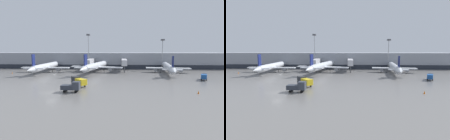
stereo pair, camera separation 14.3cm
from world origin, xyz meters
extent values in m
plane|color=slate|center=(0.00, 0.00, 0.00)|extent=(320.00, 320.00, 0.00)
cube|color=gray|center=(0.00, 62.00, 4.50)|extent=(160.00, 16.00, 9.00)
cube|color=#1E232D|center=(0.00, 53.95, 1.20)|extent=(156.80, 0.10, 2.40)
cube|color=#BCBCC1|center=(20.42, 46.17, 4.60)|extent=(2.60, 15.65, 2.80)
cylinder|color=#3F4247|center=(20.42, 38.95, 1.60)|extent=(0.44, 0.44, 3.20)
cube|color=#BCBCC1|center=(2.57, 46.17, 4.60)|extent=(2.60, 15.66, 2.80)
cylinder|color=#3F4247|center=(2.57, 38.94, 1.60)|extent=(0.44, 0.44, 3.20)
cylinder|color=silver|center=(41.35, 40.82, 2.76)|extent=(7.13, 31.58, 3.02)
cone|color=silver|center=(43.64, 58.06, 2.76)|extent=(3.28, 3.67, 2.87)
cone|color=silver|center=(38.99, 22.99, 2.76)|extent=(3.29, 4.85, 2.72)
cube|color=silver|center=(41.25, 40.04, 2.16)|extent=(20.85, 5.68, 0.44)
cube|color=silver|center=(39.45, 26.48, 3.07)|extent=(7.99, 2.69, 0.35)
cube|color=navy|center=(39.45, 26.48, 6.14)|extent=(0.71, 2.72, 4.93)
cylinder|color=slate|center=(35.52, 40.80, 1.25)|extent=(2.08, 3.48, 1.66)
cylinder|color=slate|center=(46.98, 39.28, 1.25)|extent=(2.08, 3.48, 1.66)
cylinder|color=#2D2D33|center=(42.69, 50.95, 0.70)|extent=(0.20, 0.20, 1.40)
cylinder|color=#2D2D33|center=(37.87, 39.70, 0.70)|extent=(0.20, 0.20, 1.40)
cylinder|color=#2D2D33|center=(44.42, 38.83, 0.70)|extent=(0.20, 0.20, 1.40)
cylinder|color=silver|center=(6.98, 40.62, 3.22)|extent=(9.23, 30.27, 3.08)
cone|color=silver|center=(10.44, 57.10, 3.22)|extent=(3.56, 3.92, 2.93)
cone|color=silver|center=(3.40, 23.53, 3.22)|extent=(3.67, 5.10, 2.77)
cube|color=silver|center=(6.82, 39.87, 2.60)|extent=(25.96, 8.38, 0.44)
cube|color=silver|center=(4.12, 26.98, 3.53)|extent=(9.98, 3.74, 0.35)
cube|color=navy|center=(4.12, 26.98, 6.69)|extent=(0.93, 2.84, 5.10)
cylinder|color=slate|center=(-0.26, 41.36, 1.67)|extent=(2.37, 3.73, 1.70)
cylinder|color=slate|center=(13.91, 38.39, 1.67)|extent=(2.37, 3.73, 1.70)
cylinder|color=#2D2D33|center=(9.00, 50.25, 0.92)|extent=(0.20, 0.20, 1.83)
cylinder|color=#2D2D33|center=(2.62, 39.98, 0.92)|extent=(0.20, 0.20, 1.83)
cylinder|color=#2D2D33|center=(10.72, 38.28, 0.92)|extent=(0.20, 0.20, 1.83)
cylinder|color=silver|center=(-17.88, 39.06, 2.88)|extent=(3.10, 26.00, 2.92)
cone|color=silver|center=(-17.78, 53.66, 2.88)|extent=(2.80, 3.23, 2.78)
cone|color=silver|center=(-17.99, 23.87, 2.88)|extent=(2.66, 4.40, 2.63)
cube|color=silver|center=(-17.89, 38.41, 2.29)|extent=(23.34, 2.65, 0.44)
cube|color=silver|center=(-17.96, 27.10, 3.17)|extent=(8.87, 1.45, 0.35)
cube|color=navy|center=(-17.96, 27.10, 6.47)|extent=(0.38, 2.24, 5.44)
cylinder|color=slate|center=(-24.42, 38.45, 1.41)|extent=(1.63, 2.75, 1.61)
cylinder|color=slate|center=(-11.36, 38.36, 1.41)|extent=(1.63, 2.75, 1.61)
cylinder|color=#2D2D33|center=(-17.82, 47.50, 0.78)|extent=(0.20, 0.20, 1.56)
cylinder|color=#2D2D33|center=(-21.62, 37.78, 0.78)|extent=(0.20, 0.20, 1.56)
cylinder|color=#2D2D33|center=(-14.16, 37.73, 0.78)|extent=(0.20, 0.20, 1.56)
cube|color=#2D333D|center=(4.30, 0.69, 1.31)|extent=(3.10, 2.15, 1.22)
cube|color=#333842|center=(6.76, 0.63, 1.77)|extent=(1.92, 2.01, 2.15)
cylinder|color=black|center=(6.86, 1.56, 0.35)|extent=(0.71, 0.27, 0.70)
cylinder|color=black|center=(6.81, -0.31, 0.35)|extent=(0.71, 0.27, 0.70)
cylinder|color=black|center=(3.79, 1.63, 0.35)|extent=(0.71, 0.27, 0.70)
cylinder|color=black|center=(3.74, -0.23, 0.35)|extent=(0.71, 0.27, 0.70)
cube|color=#19478C|center=(48.84, 19.78, 1.46)|extent=(3.16, 3.79, 1.52)
cube|color=#333842|center=(50.06, 22.16, 1.50)|extent=(2.49, 2.61, 1.60)
cylinder|color=black|center=(49.36, 22.61, 0.35)|extent=(0.54, 0.74, 0.70)
cylinder|color=black|center=(50.84, 21.85, 0.35)|extent=(0.54, 0.74, 0.70)
cylinder|color=black|center=(47.83, 19.64, 0.35)|extent=(0.54, 0.74, 0.70)
cylinder|color=black|center=(49.31, 18.88, 0.35)|extent=(0.54, 0.74, 0.70)
cube|color=gold|center=(6.62, 6.97, 1.58)|extent=(4.03, 3.99, 1.76)
cube|color=#26282D|center=(4.54, 8.96, 1.80)|extent=(2.96, 2.95, 2.20)
cylinder|color=black|center=(3.82, 8.34, 0.35)|extent=(0.68, 0.67, 0.70)
cylinder|color=black|center=(5.13, 9.70, 0.35)|extent=(0.68, 0.67, 0.70)
cylinder|color=black|center=(6.42, 5.85, 0.35)|extent=(0.68, 0.67, 0.70)
cylinder|color=black|center=(7.73, 7.21, 0.35)|extent=(0.68, 0.67, 0.70)
cone|color=orange|center=(38.61, 0.60, 0.36)|extent=(0.45, 0.45, 0.72)
cone|color=orange|center=(3.62, 11.12, 0.30)|extent=(0.42, 0.42, 0.60)
cone|color=orange|center=(-31.85, 33.84, 0.35)|extent=(0.38, 0.38, 0.71)
cylinder|color=gray|center=(41.09, 51.48, 7.86)|extent=(0.30, 0.30, 15.73)
cube|color=#4C4C51|center=(41.09, 51.48, 16.13)|extent=(1.80, 1.80, 0.80)
cylinder|color=gray|center=(1.21, 50.04, 9.21)|extent=(0.30, 0.30, 18.42)
cube|color=#4C4C51|center=(1.21, 50.04, 18.82)|extent=(1.80, 1.80, 0.80)
camera|label=1|loc=(18.41, -44.26, 11.60)|focal=28.00mm
camera|label=2|loc=(18.56, -44.25, 11.60)|focal=28.00mm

